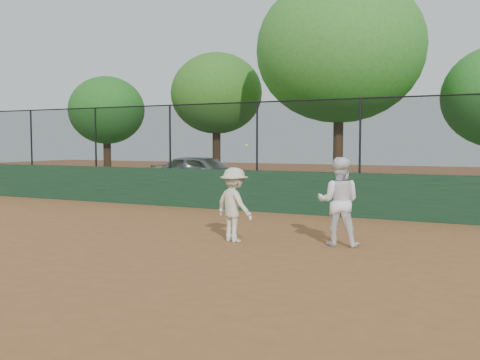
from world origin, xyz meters
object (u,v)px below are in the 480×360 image
at_px(tree_1, 216,94).
at_px(player_main, 234,205).
at_px(tree_0, 106,111).
at_px(player_second, 339,202).
at_px(parked_car, 203,173).
at_px(tree_2, 339,50).

bearing_deg(tree_1, player_main, -59.95).
bearing_deg(tree_0, player_second, -34.97).
bearing_deg(player_main, parked_car, 123.26).
bearing_deg(tree_2, player_second, -74.30).
xyz_separation_m(parked_car, tree_2, (5.50, 0.28, 4.57)).
bearing_deg(player_main, tree_0, 139.18).
relative_size(player_second, tree_0, 0.34).
distance_m(player_main, tree_1, 13.26).
xyz_separation_m(tree_1, tree_2, (5.94, -1.70, 1.20)).
height_order(player_second, tree_2, tree_2).
xyz_separation_m(tree_0, tree_1, (5.26, 1.00, 0.65)).
bearing_deg(parked_car, player_main, -143.58).
bearing_deg(tree_2, parked_car, -177.07).
relative_size(player_second, tree_1, 0.29).
bearing_deg(tree_0, parked_car, -9.73).
relative_size(parked_car, tree_0, 0.89).
relative_size(player_second, tree_2, 0.22).
bearing_deg(parked_car, tree_0, 83.44).
xyz_separation_m(player_second, tree_2, (-2.50, 8.89, 4.48)).
relative_size(tree_0, tree_2, 0.64).
distance_m(parked_car, tree_1, 3.94).
distance_m(tree_1, tree_2, 6.30).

